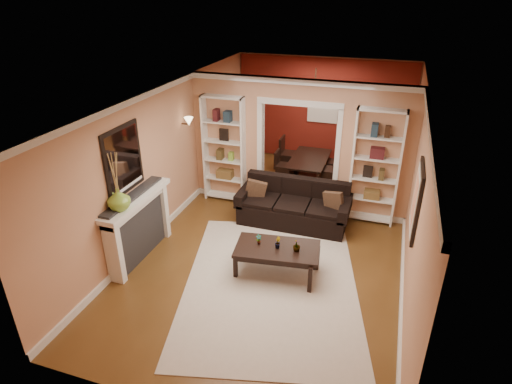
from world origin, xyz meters
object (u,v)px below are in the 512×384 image
(coffee_table, at_px, (277,261))
(bookshelf_right, at_px, (375,168))
(dining_table, at_px, (310,169))
(sofa, at_px, (293,204))
(bookshelf_left, at_px, (224,150))
(fireplace, at_px, (140,228))

(coffee_table, height_order, bookshelf_right, bookshelf_right)
(bookshelf_right, height_order, dining_table, bookshelf_right)
(coffee_table, xyz_separation_m, dining_table, (-0.27, 3.91, 0.01))
(bookshelf_right, xyz_separation_m, dining_table, (-1.55, 1.63, -0.88))
(sofa, distance_m, bookshelf_left, 1.91)
(sofa, bearing_deg, bookshelf_right, 22.04)
(fireplace, relative_size, dining_table, 1.11)
(sofa, xyz_separation_m, dining_table, (-0.12, 2.21, -0.16))
(coffee_table, bearing_deg, fireplace, 178.63)
(bookshelf_right, relative_size, dining_table, 1.50)
(fireplace, xyz_separation_m, dining_table, (2.09, 4.16, -0.31))
(sofa, xyz_separation_m, coffee_table, (0.14, -1.70, -0.17))
(sofa, bearing_deg, coffee_table, -85.12)
(sofa, relative_size, dining_table, 1.42)
(bookshelf_left, bearing_deg, sofa, -19.18)
(bookshelf_left, height_order, fireplace, bookshelf_left)
(sofa, distance_m, fireplace, 2.95)
(sofa, relative_size, coffee_table, 1.63)
(sofa, bearing_deg, fireplace, -138.54)
(dining_table, bearing_deg, sofa, -176.85)
(bookshelf_left, xyz_separation_m, fireplace, (-0.54, -2.53, -0.57))
(bookshelf_left, bearing_deg, dining_table, 46.57)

